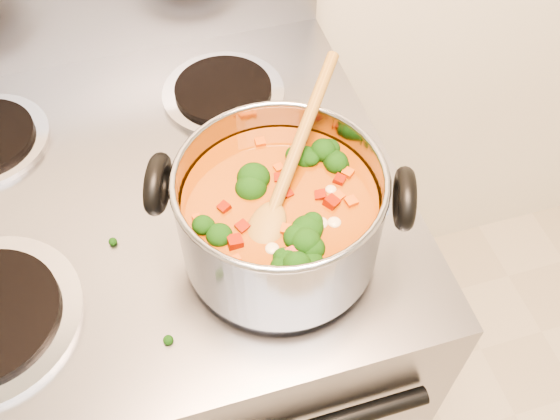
% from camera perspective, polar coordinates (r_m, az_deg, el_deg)
% --- Properties ---
extents(electric_range, '(0.76, 0.68, 1.08)m').
position_cam_1_polar(electric_range, '(1.26, -10.19, -11.33)').
color(electric_range, gray).
rests_on(electric_range, ground).
extents(stockpot, '(0.30, 0.24, 0.15)m').
position_cam_1_polar(stockpot, '(0.73, 0.04, -0.43)').
color(stockpot, '#93939A').
rests_on(stockpot, electric_range).
extents(wooden_spoon, '(0.18, 0.23, 0.08)m').
position_cam_1_polar(wooden_spoon, '(0.70, 0.43, 2.74)').
color(wooden_spoon, brown).
rests_on(wooden_spoon, stockpot).
extents(cooktop_crumbs, '(0.32, 0.17, 0.01)m').
position_cam_1_polar(cooktop_crumbs, '(0.83, -3.46, -0.43)').
color(cooktop_crumbs, black).
rests_on(cooktop_crumbs, electric_range).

